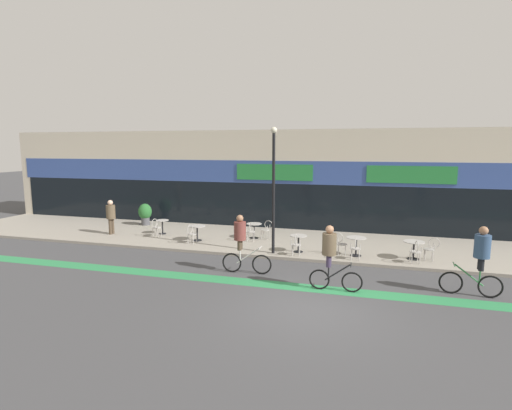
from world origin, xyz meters
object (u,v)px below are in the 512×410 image
(bistro_table_0, at_px, (162,224))
(cafe_chair_4_near, at_px, (356,247))
(bistro_table_1, at_px, (197,230))
(planter_pot, at_px, (145,213))
(cafe_chair_1_near, at_px, (191,232))
(cafe_chair_5_side, at_px, (431,247))
(cafe_chair_0_near, at_px, (156,226))
(cafe_chair_3_near, at_px, (296,243))
(bistro_table_4, at_px, (356,242))
(cyclist_2, at_px, (479,256))
(cafe_chair_4_side, at_px, (340,242))
(cyclist_0, at_px, (242,240))
(cafe_chair_5_near, at_px, (416,250))
(cyclist_1, at_px, (331,252))
(lamp_post, at_px, (274,181))
(pedestrian_near_end, at_px, (111,214))
(bistro_table_5, at_px, (414,246))
(bistro_table_3, at_px, (298,240))
(cafe_chair_2_side, at_px, (267,228))
(cafe_chair_2_near, at_px, (250,230))
(bistro_table_2, at_px, (254,228))

(bistro_table_0, xyz_separation_m, cafe_chair_4_near, (9.46, -2.13, 0.02))
(bistro_table_1, relative_size, planter_pot, 0.65)
(cafe_chair_1_near, height_order, cafe_chair_5_side, same)
(cafe_chair_4_near, relative_size, planter_pot, 0.75)
(cafe_chair_1_near, bearing_deg, bistro_table_0, 64.06)
(cafe_chair_0_near, bearing_deg, cafe_chair_3_near, -94.79)
(bistro_table_4, xyz_separation_m, cyclist_2, (3.63, -3.20, 0.59))
(cafe_chair_4_side, distance_m, planter_pot, 11.43)
(cafe_chair_1_near, bearing_deg, cafe_chair_4_side, -83.17)
(bistro_table_1, bearing_deg, cyclist_0, -47.24)
(cafe_chair_5_near, relative_size, cyclist_1, 0.44)
(bistro_table_0, xyz_separation_m, cafe_chair_5_near, (11.64, -2.02, 0.02))
(bistro_table_4, height_order, lamp_post, lamp_post)
(cafe_chair_3_near, height_order, cafe_chair_5_side, same)
(cyclist_1, bearing_deg, pedestrian_near_end, 156.59)
(bistro_table_5, distance_m, cafe_chair_4_side, 2.79)
(bistro_table_0, bearing_deg, cafe_chair_4_side, -9.67)
(cyclist_2, bearing_deg, cafe_chair_4_side, -32.39)
(bistro_table_3, xyz_separation_m, cafe_chair_2_side, (-1.85, 1.90, 0.01))
(cafe_chair_3_near, height_order, cafe_chair_4_side, same)
(planter_pot, bearing_deg, cyclist_2, -23.29)
(cafe_chair_3_near, distance_m, cafe_chair_4_near, 2.32)
(cafe_chair_5_near, relative_size, cafe_chair_5_side, 1.00)
(bistro_table_0, bearing_deg, cafe_chair_1_near, -33.08)
(cafe_chair_5_side, bearing_deg, pedestrian_near_end, -0.86)
(cafe_chair_5_side, xyz_separation_m, cyclist_1, (-3.45, -3.99, 0.58))
(bistro_table_0, xyz_separation_m, pedestrian_near_end, (-2.46, -0.70, 0.52))
(bistro_table_3, height_order, cafe_chair_4_near, cafe_chair_4_near)
(bistro_table_1, relative_size, lamp_post, 0.15)
(cafe_chair_2_near, height_order, cafe_chair_5_near, same)
(bistro_table_4, xyz_separation_m, cafe_chair_2_side, (-4.17, 1.84, -0.03))
(bistro_table_1, bearing_deg, bistro_table_2, 26.39)
(cafe_chair_4_near, distance_m, pedestrian_near_end, 12.01)
(cyclist_1, bearing_deg, bistro_table_3, 112.68)
(cafe_chair_0_near, distance_m, cyclist_2, 13.74)
(bistro_table_1, height_order, cyclist_1, cyclist_1)
(cafe_chair_2_near, distance_m, cyclist_2, 9.53)
(bistro_table_5, height_order, cafe_chair_5_near, cafe_chair_5_near)
(cafe_chair_3_near, bearing_deg, bistro_table_0, 69.29)
(bistro_table_0, relative_size, cafe_chair_2_side, 0.79)
(cafe_chair_0_near, relative_size, cafe_chair_1_near, 1.00)
(bistro_table_1, height_order, bistro_table_5, bistro_table_5)
(bistro_table_1, height_order, cafe_chair_3_near, cafe_chair_3_near)
(bistro_table_2, xyz_separation_m, cyclist_0, (0.96, -4.83, 0.55))
(cafe_chair_2_side, height_order, cyclist_1, cyclist_1)
(bistro_table_4, height_order, cafe_chair_0_near, cafe_chair_0_near)
(planter_pot, bearing_deg, bistro_table_2, -12.42)
(bistro_table_4, xyz_separation_m, lamp_post, (-3.29, -0.49, 2.41))
(cafe_chair_4_near, relative_size, cafe_chair_4_side, 1.00)
(bistro_table_2, relative_size, bistro_table_4, 0.94)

